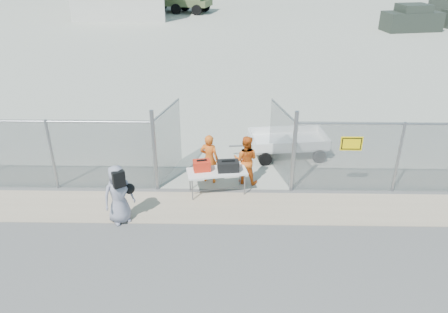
{
  "coord_description": "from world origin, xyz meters",
  "views": [
    {
      "loc": [
        0.21,
        -9.25,
        6.72
      ],
      "look_at": [
        0.0,
        2.0,
        1.1
      ],
      "focal_mm": 35.0,
      "sensor_mm": 36.0,
      "label": 1
    }
  ],
  "objects_px": {
    "utility_trailer": "(288,144)",
    "folding_table": "(217,182)",
    "security_worker_left": "(209,159)",
    "security_worker_right": "(246,160)",
    "visitor": "(118,194)"
  },
  "relations": [
    {
      "from": "security_worker_right",
      "to": "folding_table",
      "type": "bearing_deg",
      "value": 49.16
    },
    {
      "from": "folding_table",
      "to": "security_worker_left",
      "type": "relative_size",
      "value": 1.1
    },
    {
      "from": "security_worker_right",
      "to": "visitor",
      "type": "relative_size",
      "value": 0.94
    },
    {
      "from": "folding_table",
      "to": "security_worker_right",
      "type": "distance_m",
      "value": 1.13
    },
    {
      "from": "utility_trailer",
      "to": "security_worker_left",
      "type": "bearing_deg",
      "value": -150.4
    },
    {
      "from": "security_worker_left",
      "to": "security_worker_right",
      "type": "relative_size",
      "value": 1.02
    },
    {
      "from": "security_worker_left",
      "to": "security_worker_right",
      "type": "xyz_separation_m",
      "value": [
        1.1,
        -0.03,
        -0.01
      ]
    },
    {
      "from": "folding_table",
      "to": "visitor",
      "type": "relative_size",
      "value": 1.05
    },
    {
      "from": "visitor",
      "to": "utility_trailer",
      "type": "distance_m",
      "value": 6.36
    },
    {
      "from": "security_worker_right",
      "to": "visitor",
      "type": "height_order",
      "value": "visitor"
    },
    {
      "from": "utility_trailer",
      "to": "folding_table",
      "type": "bearing_deg",
      "value": -139.24
    },
    {
      "from": "security_worker_right",
      "to": "utility_trailer",
      "type": "distance_m",
      "value": 2.5
    },
    {
      "from": "visitor",
      "to": "security_worker_left",
      "type": "bearing_deg",
      "value": 10.73
    },
    {
      "from": "security_worker_right",
      "to": "utility_trailer",
      "type": "height_order",
      "value": "security_worker_right"
    },
    {
      "from": "folding_table",
      "to": "security_worker_left",
      "type": "distance_m",
      "value": 0.82
    }
  ]
}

